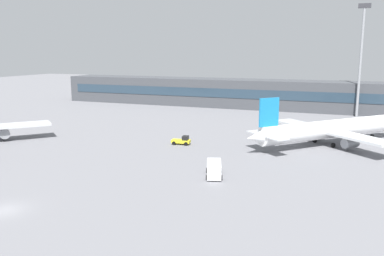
{
  "coord_description": "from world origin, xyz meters",
  "views": [
    {
      "loc": [
        35.67,
        -32.4,
        17.62
      ],
      "look_at": [
        7.04,
        40.0,
        3.0
      ],
      "focal_mm": 37.84,
      "sensor_mm": 36.0,
      "label": 1
    }
  ],
  "objects": [
    {
      "name": "baggage_tug_yellow",
      "position": [
        5.78,
        37.99,
        0.8
      ],
      "size": [
        3.77,
        2.21,
        1.75
      ],
      "color": "yellow",
      "rests_on": "ground_plane"
    },
    {
      "name": "ground_plane",
      "position": [
        0.0,
        40.0,
        0.0
      ],
      "size": [
        400.0,
        400.0,
        0.0
      ],
      "primitive_type": "plane",
      "color": "slate"
    },
    {
      "name": "airplane_mid",
      "position": [
        32.74,
        49.09,
        2.99
      ],
      "size": [
        29.09,
        31.54,
        9.82
      ],
      "color": "white",
      "rests_on": "ground_plane"
    },
    {
      "name": "service_van_white",
      "position": [
        18.03,
        20.82,
        1.11
      ],
      "size": [
        3.57,
        5.57,
        2.08
      ],
      "color": "white",
      "rests_on": "ground_plane"
    },
    {
      "name": "terminal_building",
      "position": [
        0.0,
        95.13,
        4.5
      ],
      "size": [
        120.19,
        12.13,
        9.0
      ],
      "color": "#3F4247",
      "rests_on": "ground_plane"
    },
    {
      "name": "floodlight_tower_west",
      "position": [
        37.37,
        87.41,
        17.24
      ],
      "size": [
        3.2,
        0.8,
        30.31
      ],
      "color": "gray",
      "rests_on": "ground_plane"
    }
  ]
}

